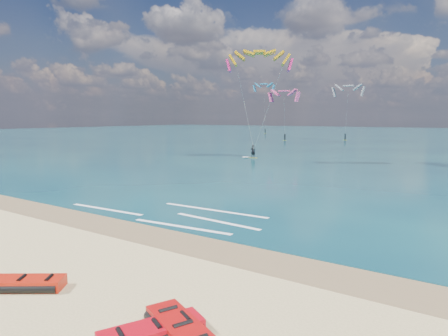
{
  "coord_description": "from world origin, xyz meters",
  "views": [
    {
      "loc": [
        14.49,
        -9.15,
        5.04
      ],
      "look_at": [
        2.99,
        8.0,
        2.41
      ],
      "focal_mm": 32.0,
      "sensor_mm": 36.0,
      "label": 1
    }
  ],
  "objects": [
    {
      "name": "wet_sand_strip",
      "position": [
        0.0,
        3.0,
        0.0
      ],
      "size": [
        320.0,
        2.4,
        0.01
      ],
      "primitive_type": "cube",
      "color": "brown",
      "rests_on": "ground"
    },
    {
      "name": "kitesurfer_main",
      "position": [
        -8.28,
        31.47,
        7.02
      ],
      "size": [
        9.25,
        6.99,
        13.42
      ],
      "rotation": [
        0.0,
        0.0,
        0.08
      ],
      "color": "yellow",
      "rests_on": "sea"
    },
    {
      "name": "ground",
      "position": [
        0.0,
        40.0,
        0.0
      ],
      "size": [
        320.0,
        320.0,
        0.0
      ],
      "primitive_type": "plane",
      "color": "tan",
      "rests_on": "ground"
    },
    {
      "name": "shoreline_foam",
      "position": [
        1.57,
        6.12,
        0.04
      ],
      "size": [
        11.56,
        4.09,
        0.01
      ],
      "color": "white",
      "rests_on": "ground"
    },
    {
      "name": "sea",
      "position": [
        0.0,
        104.0,
        0.02
      ],
      "size": [
        320.0,
        200.0,
        0.04
      ],
      "primitive_type": "cube",
      "color": "#0B2E3F",
      "rests_on": "ground"
    },
    {
      "name": "distant_kites",
      "position": [
        -6.87,
        80.97,
        5.83
      ],
      "size": [
        87.65,
        34.01,
        14.89
      ],
      "color": "teal",
      "rests_on": "ground"
    },
    {
      "name": "packed_kite_left",
      "position": [
        3.15,
        -3.2,
        0.0
      ],
      "size": [
        2.97,
        2.51,
        0.39
      ],
      "primitive_type": null,
      "rotation": [
        0.0,
        0.0,
        0.6
      ],
      "color": "red",
      "rests_on": "ground"
    }
  ]
}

